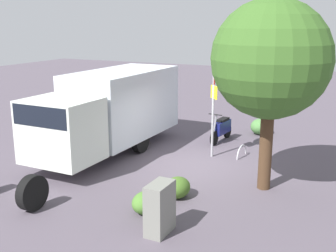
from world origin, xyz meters
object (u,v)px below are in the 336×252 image
Objects in this scene: bike_rack_hoop at (241,157)px; utility_cabinet at (160,208)px; box_truck_near at (108,109)px; street_tree at (271,60)px; motorcycle at (222,128)px; stop_sign at (214,94)px.

utility_cabinet is at bearing -1.02° from bike_rack_hoop.
box_truck_near is 6.11m from street_tree.
street_tree is at bearing 28.65° from bike_rack_hoop.
motorcycle is (-3.19, 3.09, -1.07)m from box_truck_near.
stop_sign is 5.89m from utility_cabinet.
motorcycle reaches higher than utility_cabinet.
utility_cabinet is (5.61, 0.82, -1.61)m from stop_sign.
street_tree is 4.57m from bike_rack_hoop.
street_tree reaches higher than box_truck_near.
motorcycle is 2.13× the size of bike_rack_hoop.
motorcycle is at bearing -170.19° from stop_sign.
stop_sign is 2.82× the size of utility_cabinet.
street_tree is (2.05, 2.28, 1.40)m from stop_sign.
utility_cabinet is (4.40, 4.25, -1.01)m from box_truck_near.
street_tree is 4.88m from utility_cabinet.
box_truck_near is 2.61× the size of stop_sign.
bike_rack_hoop is (-0.44, 0.93, -2.19)m from stop_sign.
bike_rack_hoop is at bearing -151.35° from street_tree.
box_truck_near reaches higher than utility_cabinet.
bike_rack_hoop is at bearing 115.17° from stop_sign.
motorcycle is 5.70m from street_tree.
street_tree is (4.03, 2.63, 3.06)m from motorcycle.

